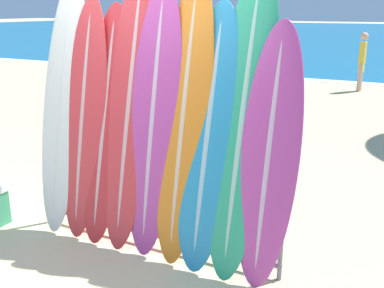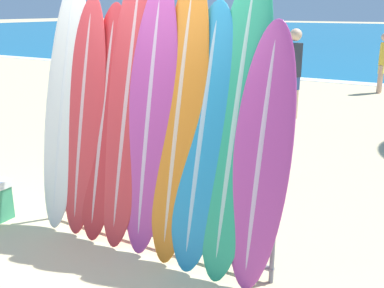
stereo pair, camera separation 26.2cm
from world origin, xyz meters
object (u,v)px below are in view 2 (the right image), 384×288
Objects in this scene: surfboard_slot_8 at (261,158)px; person_near_water at (258,108)px; surfboard_rack at (149,204)px; surfboard_slot_5 at (179,121)px; surfboard_slot_2 at (104,124)px; person_mid_beach at (382,61)px; surfboard_slot_0 at (65,103)px; person_far_left at (293,71)px; surfboard_slot_7 at (235,125)px; surfboard_slot_4 at (150,120)px; surfboard_slot_6 at (202,138)px; surfboard_slot_1 at (84,118)px; surfboard_slot_3 at (128,105)px.

surfboard_slot_8 is 2.09m from person_near_water.
surfboard_rack is 0.99× the size of surfboard_slot_5.
person_mid_beach is (1.22, 9.62, -0.26)m from surfboard_slot_2.
surfboard_slot_0 is 2.32m from person_near_water.
surfboard_rack is 5.72m from person_far_left.
surfboard_rack is 1.37× the size of person_far_left.
surfboard_slot_7 reaches higher than surfboard_slot_0.
surfboard_slot_4 is 1.08× the size of surfboard_slot_6.
surfboard_slot_1 is 1.03× the size of surfboard_slot_2.
surfboard_slot_6 is at bearing 176.39° from surfboard_slot_8.
surfboard_slot_0 is at bearing 179.44° from surfboard_slot_6.
person_near_water is (1.05, 1.91, -0.16)m from surfboard_slot_1.
surfboard_slot_8 is 9.66m from person_mid_beach.
surfboard_slot_2 reaches higher than person_mid_beach.
surfboard_slot_7 reaches higher than surfboard_slot_8.
surfboard_slot_0 reaches higher than person_mid_beach.
surfboard_rack is 1.06m from surfboard_slot_1.
person_mid_beach is at bearing 81.45° from surfboard_slot_1.
surfboard_slot_6 reaches higher than person_far_left.
surfboard_slot_4 is 1.35× the size of person_far_left.
person_mid_beach reaches higher than surfboard_rack.
surfboard_slot_7 is at bearing 0.87° from surfboard_slot_0.
surfboard_slot_8 is (0.78, -0.05, -0.18)m from surfboard_slot_5.
surfboard_slot_5 is at bearing 176.38° from surfboard_slot_6.
surfboard_slot_2 is 9.70m from person_mid_beach.
surfboard_slot_3 is at bearing 1.68° from surfboard_slot_0.
surfboard_slot_5 reaches higher than surfboard_rack.
person_near_water is at bearing 66.74° from surfboard_slot_2.
surfboard_rack is 0.86m from surfboard_slot_5.
surfboard_slot_7 reaches higher than surfboard_slot_2.
person_far_left is at bearing 99.93° from surfboard_slot_6.
person_far_left is at bearing 89.14° from surfboard_slot_2.
surfboard_slot_0 is at bearing 179.98° from surfboard_slot_5.
surfboard_slot_3 is 1.06× the size of surfboard_slot_5.
surfboard_rack is 1.01× the size of surfboard_slot_4.
person_near_water is (-0.25, 1.90, -0.13)m from surfboard_slot_6.
surfboard_slot_0 is at bearing 179.07° from surfboard_slot_4.
surfboard_slot_4 reaches higher than surfboard_rack.
surfboard_slot_0 reaches higher than person_near_water.
surfboard_slot_7 is at bearing 3.17° from surfboard_slot_4.
surfboard_slot_7 is at bearing 163.38° from surfboard_slot_8.
person_mid_beach is at bearing 92.32° from surfboard_slot_8.
surfboard_slot_2 is (0.51, -0.02, -0.14)m from surfboard_slot_0.
surfboard_slot_2 is at bearing 178.86° from surfboard_slot_8.
surfboard_slot_7 reaches higher than person_near_water.
surfboard_slot_5 is at bearing -176.86° from surfboard_slot_7.
surfboard_slot_6 is at bearing 0.70° from surfboard_slot_1.
surfboard_slot_2 is at bearing 176.93° from person_mid_beach.
surfboard_slot_6 is 1.92m from person_near_water.
surfboard_slot_8 is at bearing -173.54° from person_mid_beach.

